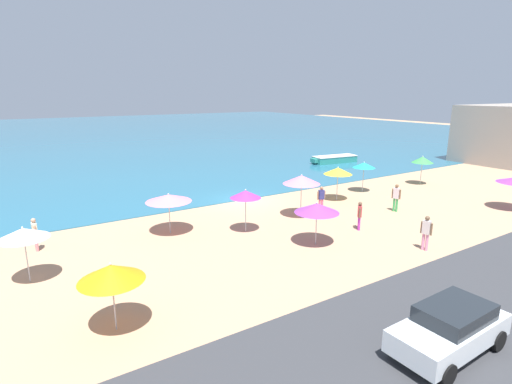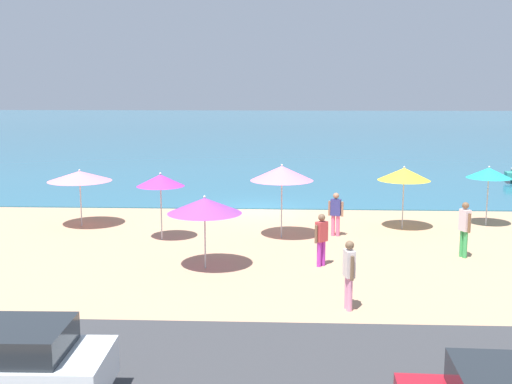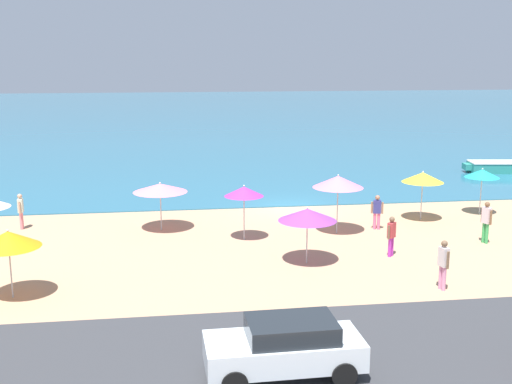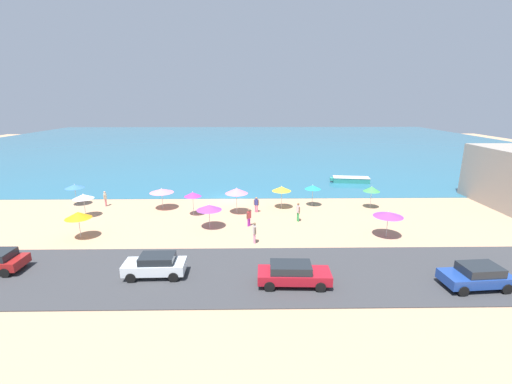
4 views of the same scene
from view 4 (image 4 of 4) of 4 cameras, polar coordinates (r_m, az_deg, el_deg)
ground_plane at (r=40.23m, az=-4.52°, el=-1.15°), size 160.00×160.00×0.00m
sea at (r=94.26m, az=-2.48°, el=8.24°), size 150.00×110.00×0.05m
coastal_road at (r=23.54m, az=-7.24°, el=-13.41°), size 80.00×8.00×0.06m
beach_umbrella_0 at (r=37.44m, az=-26.84°, el=-0.67°), size 1.95×1.95×2.39m
beach_umbrella_1 at (r=34.43m, az=-10.50°, el=-0.40°), size 1.73×1.73×2.46m
beach_umbrella_2 at (r=37.38m, az=9.45°, el=0.79°), size 1.74×1.74×2.40m
beach_umbrella_3 at (r=37.24m, az=-15.46°, el=0.20°), size 2.49×2.49×2.27m
beach_umbrella_4 at (r=34.41m, az=-3.26°, el=0.19°), size 2.29×2.29×2.72m
beach_umbrella_5 at (r=38.19m, az=18.72°, el=0.47°), size 1.74×1.74×2.44m
beach_umbrella_6 at (r=31.84m, az=-27.54°, el=-3.44°), size 2.11×2.11×2.38m
beach_umbrella_7 at (r=30.59m, az=21.19°, el=-3.48°), size 2.44×2.44×2.28m
beach_umbrella_8 at (r=42.10m, az=-28.00°, el=0.83°), size 1.96×1.96×2.40m
beach_umbrella_9 at (r=36.21m, az=4.29°, el=0.54°), size 2.02×2.02×2.46m
beach_umbrella_10 at (r=30.82m, az=-7.83°, el=-2.55°), size 2.26×2.26×2.26m
bather_0 at (r=32.72m, az=7.03°, el=-3.17°), size 0.33×0.54×1.82m
bather_1 at (r=40.60m, az=-23.84°, el=-0.89°), size 0.23×0.57×1.68m
bather_2 at (r=27.62m, az=-0.26°, el=-6.63°), size 0.29×0.56×1.77m
bather_3 at (r=31.28m, az=-1.20°, el=-4.13°), size 0.43×0.42×1.65m
bather_4 at (r=35.14m, az=0.06°, el=-1.97°), size 0.55×0.32×1.63m
parked_car_0 at (r=25.39m, az=32.89°, el=-11.64°), size 4.16×2.19×1.46m
parked_car_1 at (r=21.90m, az=6.20°, el=-13.35°), size 4.56×1.98×1.42m
parked_car_4 at (r=23.65m, az=-16.41°, el=-11.59°), size 3.96×1.87×1.47m
skiff_nearshore at (r=49.70m, az=15.47°, el=2.00°), size 5.47×2.34×0.75m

